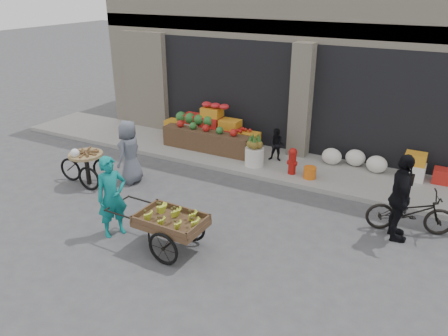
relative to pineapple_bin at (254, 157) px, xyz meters
The scene contains 15 objects.
ground 3.70m from the pineapple_bin, 78.23° to the right, with size 80.00×80.00×0.00m, color #424244.
sidewalk 0.95m from the pineapple_bin, 33.69° to the left, with size 18.00×2.20×0.12m, color gray.
building 5.41m from the pineapple_bin, 80.40° to the left, with size 14.00×6.45×7.00m.
fruit_display 1.92m from the pineapple_bin, 155.76° to the left, with size 3.10×1.12×1.24m.
pineapple_bin is the anchor object (origin of this frame).
fire_hydrant 1.11m from the pineapple_bin, ahead, with size 0.22×0.22×0.71m.
orange_bucket 1.61m from the pineapple_bin, ahead, with size 0.32×0.32×0.30m, color orange.
right_bay_goods 3.54m from the pineapple_bin, 18.10° to the left, with size 3.35×0.60×0.70m.
seated_person 0.75m from the pineapple_bin, 56.31° to the left, with size 0.45×0.35×0.93m, color black.
banana_cart 4.33m from the pineapple_bin, 87.20° to the right, with size 2.20×0.98×0.91m.
vendor_woman 4.54m from the pineapple_bin, 104.07° to the right, with size 0.62×0.40×1.69m, color #107B7A.
tricycle_cart 4.38m from the pineapple_bin, 139.09° to the right, with size 1.45×0.92×0.95m.
vendor_grey 3.34m from the pineapple_bin, 137.27° to the right, with size 0.80×0.52×1.64m, color slate.
bicycle 4.39m from the pineapple_bin, 19.21° to the right, with size 0.60×1.72×0.90m, color black.
cyclist 4.38m from the pineapple_bin, 25.06° to the right, with size 1.05×0.44×1.80m, color black.
Camera 1 is at (3.76, -6.50, 4.75)m, focal length 35.00 mm.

